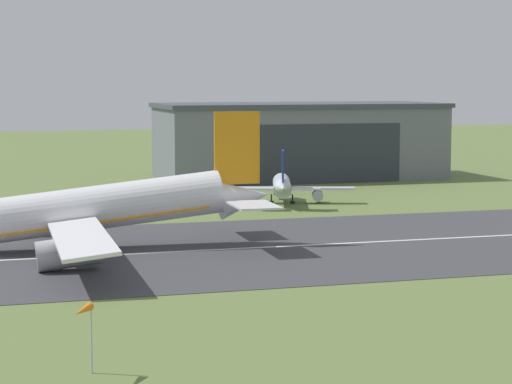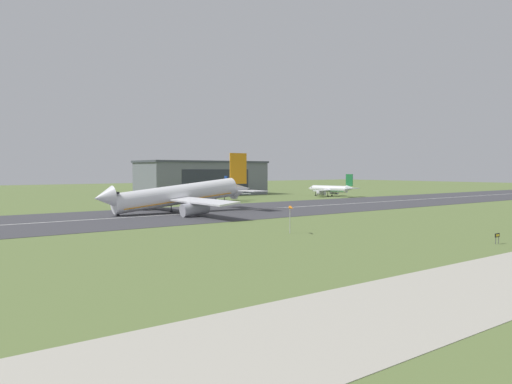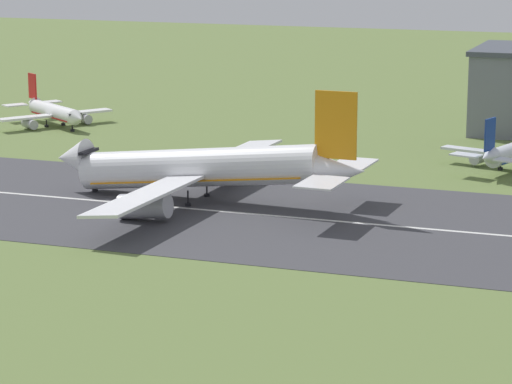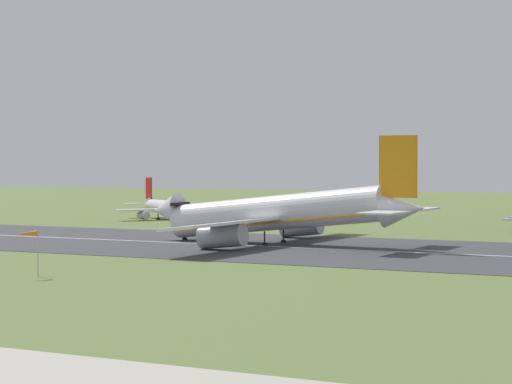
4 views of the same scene
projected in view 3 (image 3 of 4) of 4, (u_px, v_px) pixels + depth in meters
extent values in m
cube|color=#3D3D42|center=(412.00, 228.00, 155.89)|extent=(469.14, 47.30, 0.06)
cube|color=silver|center=(412.00, 228.00, 155.89)|extent=(422.23, 0.70, 0.01)
cylinder|color=white|center=(199.00, 167.00, 169.71)|extent=(36.22, 6.41, 8.98)
cone|color=white|center=(72.00, 157.00, 177.04)|extent=(5.50, 5.52, 5.83)
cone|color=white|center=(342.00, 172.00, 161.88)|extent=(7.03, 5.03, 5.46)
cube|color=black|center=(88.00, 151.00, 175.85)|extent=(1.27, 4.59, 0.55)
cube|color=orange|center=(199.00, 178.00, 170.03)|extent=(32.14, 6.03, 3.48)
cube|color=white|center=(236.00, 155.00, 184.03)|extent=(6.38, 25.35, 0.97)
cylinder|color=#A8A8B2|center=(224.00, 169.00, 183.02)|extent=(7.37, 3.54, 4.02)
cube|color=white|center=(145.00, 196.00, 156.31)|extent=(6.38, 25.35, 0.97)
cylinder|color=#A8A8B2|center=(144.00, 206.00, 158.96)|extent=(7.37, 3.54, 4.02)
cube|color=orange|center=(336.00, 125.00, 160.87)|extent=(5.84, 0.45, 9.11)
cube|color=white|center=(353.00, 164.00, 168.27)|extent=(5.34, 8.35, 0.24)
cube|color=white|center=(322.00, 183.00, 155.96)|extent=(5.34, 8.35, 0.24)
cylinder|color=black|center=(95.00, 185.00, 176.55)|extent=(0.24, 0.24, 2.23)
cylinder|color=black|center=(95.00, 191.00, 176.75)|extent=(0.84, 0.84, 0.44)
cylinder|color=black|center=(207.00, 189.00, 173.52)|extent=(0.24, 0.24, 2.23)
cylinder|color=black|center=(207.00, 195.00, 173.72)|extent=(0.84, 0.84, 0.44)
cylinder|color=black|center=(188.00, 198.00, 167.69)|extent=(0.24, 0.24, 2.23)
cylinder|color=black|center=(188.00, 205.00, 167.88)|extent=(0.84, 0.84, 0.44)
cylinder|color=silver|center=(512.00, 152.00, 191.13)|extent=(6.80, 13.91, 2.94)
cone|color=silver|center=(487.00, 157.00, 184.33)|extent=(3.56, 4.15, 2.65)
cube|color=navy|center=(512.00, 157.00, 191.31)|extent=(6.26, 12.56, 0.20)
cube|color=silver|center=(473.00, 150.00, 195.49)|extent=(10.99, 5.42, 0.40)
cylinder|color=#A8A8B2|center=(479.00, 158.00, 195.60)|extent=(2.86, 4.19, 1.82)
cube|color=navy|center=(490.00, 134.00, 184.00)|extent=(1.20, 3.14, 5.00)
cube|color=silver|center=(510.00, 160.00, 182.26)|extent=(5.12, 3.99, 0.24)
cube|color=silver|center=(466.00, 155.00, 186.64)|extent=(5.12, 3.99, 0.24)
cylinder|color=black|center=(500.00, 165.00, 192.48)|extent=(0.24, 0.24, 1.57)
cylinder|color=black|center=(500.00, 169.00, 192.60)|extent=(0.84, 0.84, 0.44)
cylinder|color=white|center=(55.00, 112.00, 233.72)|extent=(15.65, 12.12, 2.95)
cone|color=white|center=(78.00, 118.00, 225.88)|extent=(3.86, 3.94, 2.95)
cone|color=white|center=(32.00, 103.00, 241.80)|extent=(4.42, 4.20, 2.66)
cube|color=black|center=(74.00, 114.00, 226.91)|extent=(2.33, 2.69, 0.44)
cube|color=red|center=(55.00, 116.00, 233.90)|extent=(14.17, 11.03, 0.20)
cube|color=white|center=(24.00, 118.00, 229.86)|extent=(8.09, 9.96, 0.40)
cylinder|color=#A8A8B2|center=(30.00, 124.00, 230.13)|extent=(4.19, 3.69, 1.83)
cube|color=white|center=(86.00, 112.00, 237.26)|extent=(8.09, 9.96, 0.40)
cylinder|color=#A8A8B2|center=(84.00, 118.00, 236.60)|extent=(4.19, 3.69, 1.83)
cube|color=red|center=(32.00, 86.00, 240.63)|extent=(2.80, 2.06, 5.02)
cube|color=white|center=(15.00, 105.00, 239.62)|extent=(4.88, 5.31, 0.24)
cube|color=white|center=(49.00, 102.00, 243.82)|extent=(4.88, 5.31, 0.24)
cylinder|color=black|center=(72.00, 128.00, 228.36)|extent=(0.24, 0.24, 1.34)
cylinder|color=black|center=(72.00, 130.00, 228.45)|extent=(0.84, 0.84, 0.44)
cylinder|color=black|center=(46.00, 124.00, 233.32)|extent=(0.24, 0.24, 1.34)
cylinder|color=black|center=(47.00, 126.00, 233.41)|extent=(0.84, 0.84, 0.44)
cylinder|color=black|center=(63.00, 122.00, 235.31)|extent=(0.24, 0.24, 1.34)
cylinder|color=black|center=(63.00, 124.00, 235.41)|extent=(0.84, 0.84, 0.44)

